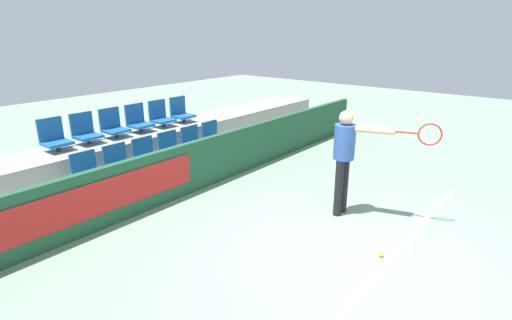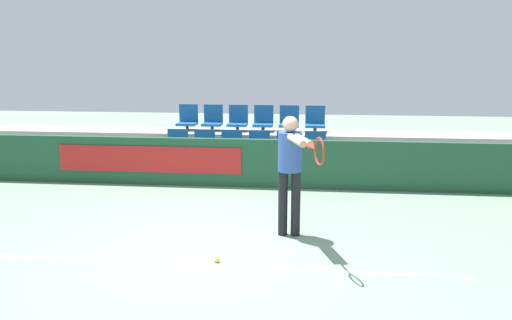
{
  "view_description": "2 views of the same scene",
  "coord_description": "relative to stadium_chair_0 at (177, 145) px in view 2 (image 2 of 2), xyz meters",
  "views": [
    {
      "loc": [
        -4.34,
        -1.88,
        2.83
      ],
      "look_at": [
        0.13,
        1.75,
        0.92
      ],
      "focal_mm": 28.0,
      "sensor_mm": 36.0,
      "label": 1
    },
    {
      "loc": [
        1.26,
        -5.86,
        2.47
      ],
      "look_at": [
        0.45,
        1.84,
        0.82
      ],
      "focal_mm": 35.0,
      "sensor_mm": 36.0,
      "label": 2
    }
  ],
  "objects": [
    {
      "name": "stadium_chair_4",
      "position": [
        2.25,
        0.0,
        0.0
      ],
      "size": [
        0.42,
        0.4,
        0.56
      ],
      "color": "#333333",
      "rests_on": "bleacher_tier_front"
    },
    {
      "name": "stadium_chair_11",
      "position": [
        2.81,
        0.99,
        0.41
      ],
      "size": [
        0.42,
        0.4,
        0.56
      ],
      "color": "#333333",
      "rests_on": "bleacher_tier_middle"
    },
    {
      "name": "tennis_player",
      "position": [
        2.45,
        -3.27,
        0.39
      ],
      "size": [
        0.59,
        1.43,
        1.67
      ],
      "rotation": [
        0.0,
        0.0,
        0.32
      ],
      "color": "black",
      "rests_on": "ground"
    },
    {
      "name": "bleacher_tier_middle",
      "position": [
        1.41,
        0.86,
        -0.23
      ],
      "size": [
        11.6,
        0.99,
        0.82
      ],
      "color": "#9E9E99",
      "rests_on": "ground"
    },
    {
      "name": "stadium_chair_3",
      "position": [
        1.69,
        0.0,
        0.0
      ],
      "size": [
        0.42,
        0.4,
        0.56
      ],
      "color": "#333333",
      "rests_on": "bleacher_tier_front"
    },
    {
      "name": "stadium_chair_2",
      "position": [
        1.13,
        0.0,
        0.0
      ],
      "size": [
        0.42,
        0.4,
        0.56
      ],
      "color": "#333333",
      "rests_on": "bleacher_tier_front"
    },
    {
      "name": "court_baseline",
      "position": [
        1.41,
        -4.36,
        -0.64
      ],
      "size": [
        6.29,
        0.08,
        0.01
      ],
      "color": "white",
      "rests_on": "ground"
    },
    {
      "name": "tennis_ball",
      "position": [
        1.6,
        -4.24,
        -0.61
      ],
      "size": [
        0.07,
        0.07,
        0.07
      ],
      "color": "#CCDB33",
      "rests_on": "ground"
    },
    {
      "name": "stadium_chair_8",
      "position": [
        1.13,
        0.99,
        0.41
      ],
      "size": [
        0.42,
        0.4,
        0.56
      ],
      "color": "#333333",
      "rests_on": "bleacher_tier_middle"
    },
    {
      "name": "stadium_chair_0",
      "position": [
        0.0,
        0.0,
        0.0
      ],
      "size": [
        0.42,
        0.4,
        0.56
      ],
      "color": "#333333",
      "rests_on": "bleacher_tier_front"
    },
    {
      "name": "stadium_chair_9",
      "position": [
        1.69,
        0.99,
        0.41
      ],
      "size": [
        0.42,
        0.4,
        0.56
      ],
      "color": "#333333",
      "rests_on": "bleacher_tier_middle"
    },
    {
      "name": "ground_plane",
      "position": [
        1.41,
        -3.95,
        -0.64
      ],
      "size": [
        30.0,
        30.0,
        0.0
      ],
      "primitive_type": "plane",
      "color": "gray"
    },
    {
      "name": "stadium_chair_1",
      "position": [
        0.56,
        0.0,
        0.0
      ],
      "size": [
        0.42,
        0.4,
        0.56
      ],
      "color": "#333333",
      "rests_on": "bleacher_tier_front"
    },
    {
      "name": "stadium_chair_6",
      "position": [
        0.0,
        0.99,
        0.41
      ],
      "size": [
        0.42,
        0.4,
        0.56
      ],
      "color": "#333333",
      "rests_on": "bleacher_tier_middle"
    },
    {
      "name": "bleacher_tier_front",
      "position": [
        1.41,
        -0.13,
        -0.43
      ],
      "size": [
        11.6,
        0.99,
        0.41
      ],
      "color": "#9E9E99",
      "rests_on": "ground"
    },
    {
      "name": "barrier_wall",
      "position": [
        1.37,
        -0.7,
        -0.18
      ],
      "size": [
        12.0,
        0.14,
        0.92
      ],
      "color": "#1E4C33",
      "rests_on": "ground"
    },
    {
      "name": "stadium_chair_10",
      "position": [
        2.25,
        0.99,
        0.41
      ],
      "size": [
        0.42,
        0.4,
        0.56
      ],
      "color": "#333333",
      "rests_on": "bleacher_tier_middle"
    },
    {
      "name": "stadium_chair_5",
      "position": [
        2.81,
        0.0,
        0.0
      ],
      "size": [
        0.42,
        0.4,
        0.56
      ],
      "color": "#333333",
      "rests_on": "bleacher_tier_front"
    },
    {
      "name": "stadium_chair_7",
      "position": [
        0.56,
        0.99,
        0.41
      ],
      "size": [
        0.42,
        0.4,
        0.56
      ],
      "color": "#333333",
      "rests_on": "bleacher_tier_middle"
    }
  ]
}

